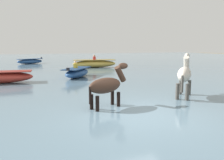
% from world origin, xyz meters
% --- Properties ---
extents(ground_plane, '(120.00, 120.00, 0.00)m').
position_xyz_m(ground_plane, '(0.00, 0.00, 0.00)').
color(ground_plane, '#756B56').
extents(water_surface, '(90.00, 90.00, 0.38)m').
position_xyz_m(water_surface, '(0.00, 10.00, 0.19)').
color(water_surface, slate).
rests_on(water_surface, ground).
extents(horse_lead_dark_bay, '(1.66, 0.86, 1.82)m').
position_xyz_m(horse_lead_dark_bay, '(-0.66, 1.05, 1.08)').
color(horse_lead_dark_bay, '#382319').
rests_on(horse_lead_dark_bay, ground).
extents(horse_trailing_pinto, '(1.58, 1.61, 2.10)m').
position_xyz_m(horse_trailing_pinto, '(2.74, 1.42, 1.24)').
color(horse_trailing_pinto, beige).
rests_on(horse_trailing_pinto, ground).
extents(boat_distant_east, '(3.00, 1.75, 0.70)m').
position_xyz_m(boat_distant_east, '(-2.58, 21.64, 0.66)').
color(boat_distant_east, '#28518E').
rests_on(boat_distant_east, water_surface).
extents(boat_near_starboard, '(3.22, 1.29, 0.78)m').
position_xyz_m(boat_near_starboard, '(-4.30, 7.79, 0.70)').
color(boat_near_starboard, '#BC382D').
rests_on(boat_near_starboard, water_surface).
extents(boat_distant_west, '(2.46, 2.80, 1.09)m').
position_xyz_m(boat_distant_west, '(0.00, 8.48, 0.69)').
color(boat_distant_west, '#28518E').
rests_on(boat_distant_west, water_surface).
extents(boat_far_inshore, '(4.24, 1.92, 1.21)m').
position_xyz_m(boat_far_inshore, '(3.04, 14.68, 0.75)').
color(boat_far_inshore, gold).
rests_on(boat_far_inshore, water_surface).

